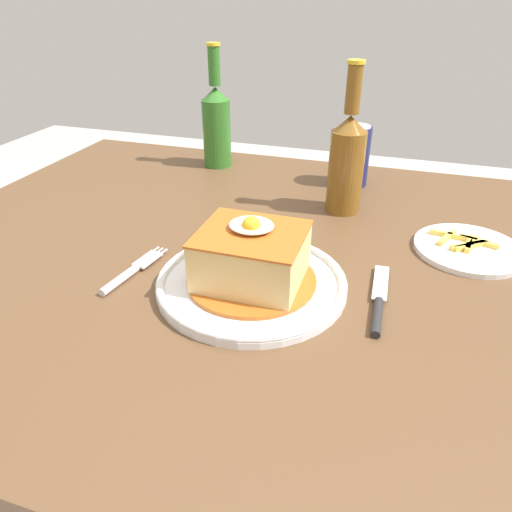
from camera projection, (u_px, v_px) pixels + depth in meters
The scene contains 9 objects.
dining_table at pixel (291, 311), 0.80m from camera, with size 1.31×0.94×0.77m.
main_plate at pixel (252, 282), 0.66m from camera, with size 0.27×0.27×0.02m.
sandwich_meal at pixel (252, 258), 0.65m from camera, with size 0.18×0.18×0.10m.
fork at pixel (129, 273), 0.69m from camera, with size 0.04×0.14×0.01m.
knife at pixel (378, 306), 0.62m from camera, with size 0.02×0.17×0.01m.
soda_can at pixel (353, 156), 0.98m from camera, with size 0.07×0.07×0.12m.
beer_bottle_green at pixel (216, 123), 1.07m from camera, with size 0.06×0.06×0.27m.
beer_bottle_amber at pixel (347, 159), 0.85m from camera, with size 0.06×0.06×0.27m.
side_plate_fries at pixel (468, 248), 0.76m from camera, with size 0.17×0.17×0.02m.
Camera 1 is at (0.14, -0.63, 1.15)m, focal length 33.17 mm.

